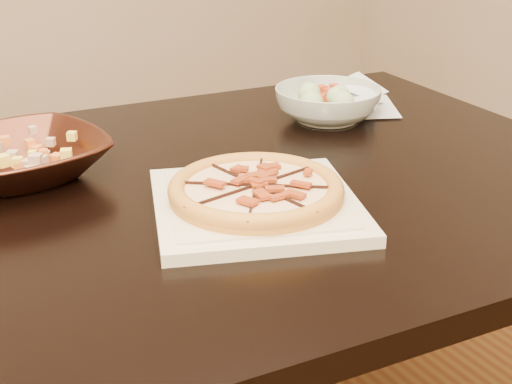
% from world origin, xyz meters
% --- Properties ---
extents(dining_table, '(1.54, 1.05, 0.75)m').
position_xyz_m(dining_table, '(0.16, 0.13, 0.66)').
color(dining_table, black).
rests_on(dining_table, floor).
extents(plate, '(0.37, 0.37, 0.02)m').
position_xyz_m(plate, '(0.23, -0.01, 0.76)').
color(plate, beige).
rests_on(plate, dining_table).
extents(pizza, '(0.25, 0.25, 0.03)m').
position_xyz_m(pizza, '(0.23, -0.01, 0.78)').
color(pizza, gold).
rests_on(pizza, plate).
extents(bronze_bowl, '(0.30, 0.30, 0.06)m').
position_xyz_m(bronze_bowl, '(-0.03, 0.29, 0.78)').
color(bronze_bowl, '#492317').
rests_on(bronze_bowl, dining_table).
extents(mixed_dish, '(0.11, 0.13, 0.03)m').
position_xyz_m(mixed_dish, '(-0.03, 0.29, 0.83)').
color(mixed_dish, tan).
rests_on(mixed_dish, bronze_bowl).
extents(salad_bowl, '(0.22, 0.22, 0.07)m').
position_xyz_m(salad_bowl, '(0.57, 0.29, 0.78)').
color(salad_bowl, '#B6C3BA').
rests_on(salad_bowl, dining_table).
extents(salad, '(0.09, 0.11, 0.04)m').
position_xyz_m(salad, '(0.57, 0.29, 0.83)').
color(salad, '#9BB884').
rests_on(salad, salad_bowl).
extents(cling_film, '(0.18, 0.15, 0.05)m').
position_xyz_m(cling_film, '(0.66, 0.31, 0.78)').
color(cling_film, silver).
rests_on(cling_film, dining_table).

